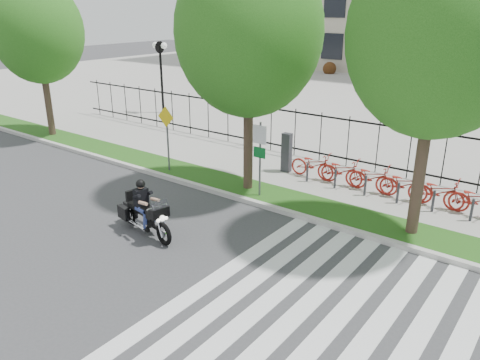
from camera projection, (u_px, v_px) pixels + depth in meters
The scene contains 15 objects.
ground at pixel (154, 250), 12.45m from camera, with size 120.00×120.00×0.00m, color #39393C.
curb at pixel (246, 200), 15.49m from camera, with size 60.00×0.20×0.15m, color #B5B3AB.
grass_verge at pixel (260, 193), 16.13m from camera, with size 60.00×1.50×0.15m, color #214D13.
sidewalk at pixel (297, 173), 18.00m from camera, with size 60.00×3.50×0.15m, color #A2A098.
plaza at pixel (432, 103), 31.12m from camera, with size 80.00×34.00×0.10m, color #A2A098.
crosswalk_stripes at pixel (315, 319), 9.73m from camera, with size 5.70×8.00×0.01m, color silver, non-canonical shape.
iron_fence at pixel (321, 137), 18.93m from camera, with size 30.00×0.06×2.00m, color black, non-canonical shape.
lamp_post_left at pixel (160, 60), 27.09m from camera, with size 1.06×0.70×4.25m.
street_tree_0 at pixel (38, 32), 21.50m from camera, with size 4.14×4.14×7.25m.
street_tree_1 at pixel (249, 32), 14.59m from camera, with size 4.68×4.68×7.91m.
street_tree_2 at pixel (439, 34), 11.31m from camera, with size 4.52×4.52×7.94m.
bike_share_station at pixel (402, 184), 15.31m from camera, with size 8.92×0.87×1.50m.
sign_pole_regulatory at pixel (260, 150), 15.15m from camera, with size 0.50×0.09×2.50m.
sign_pole_warning at pixel (167, 130), 17.56m from camera, with size 0.78×0.09×2.49m.
motorcycle_rider at pixel (145, 213), 13.19m from camera, with size 2.47×0.98×1.93m.
Camera 1 is at (8.47, -7.41, 6.11)m, focal length 35.00 mm.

